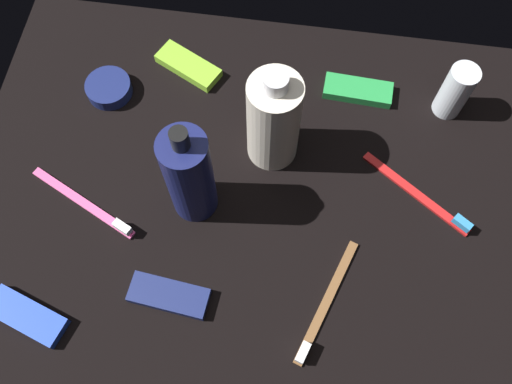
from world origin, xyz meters
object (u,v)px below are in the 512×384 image
at_px(toothbrush_brown, 323,308).
at_px(snack_bar_green, 358,90).
at_px(deodorant_stick, 455,91).
at_px(toothbrush_red, 422,197).
at_px(lotion_bottle, 189,176).
at_px(snack_bar_blue, 27,316).
at_px(snack_bar_navy, 169,296).
at_px(bodywash_bottle, 274,120).
at_px(toothbrush_pink, 88,206).
at_px(snack_bar_lime, 188,66).
at_px(cream_tin_left, 109,88).

height_order(toothbrush_brown, snack_bar_green, toothbrush_brown).
relative_size(deodorant_stick, snack_bar_green, 0.88).
relative_size(toothbrush_red, snack_bar_green, 1.49).
height_order(lotion_bottle, snack_bar_blue, lotion_bottle).
height_order(deodorant_stick, snack_bar_navy, deodorant_stick).
xyz_separation_m(deodorant_stick, snack_bar_blue, (0.53, 0.40, -0.04)).
bearing_deg(bodywash_bottle, snack_bar_blue, 45.85).
distance_m(snack_bar_navy, snack_bar_blue, 0.18).
relative_size(toothbrush_pink, snack_bar_lime, 1.61).
xyz_separation_m(snack_bar_blue, cream_tin_left, (-0.02, -0.35, 0.00)).
xyz_separation_m(lotion_bottle, snack_bar_blue, (0.18, 0.19, -0.08)).
xyz_separation_m(toothbrush_pink, snack_bar_lime, (-0.09, -0.25, 0.00)).
bearing_deg(snack_bar_lime, deodorant_stick, -155.45).
height_order(toothbrush_red, snack_bar_lime, toothbrush_red).
distance_m(deodorant_stick, toothbrush_pink, 0.55).
bearing_deg(snack_bar_green, cream_tin_left, 10.72).
bearing_deg(bodywash_bottle, deodorant_stick, -157.21).
bearing_deg(snack_bar_lime, lotion_bottle, 130.32).
distance_m(lotion_bottle, cream_tin_left, 0.24).
distance_m(toothbrush_brown, snack_bar_navy, 0.20).
distance_m(deodorant_stick, toothbrush_brown, 0.37).
bearing_deg(deodorant_stick, snack_bar_navy, 43.78).
height_order(snack_bar_green, cream_tin_left, cream_tin_left).
relative_size(toothbrush_red, snack_bar_lime, 1.49).
distance_m(bodywash_bottle, toothbrush_pink, 0.29).
height_order(lotion_bottle, cream_tin_left, lotion_bottle).
xyz_separation_m(bodywash_bottle, snack_bar_navy, (0.11, 0.24, -0.07)).
bearing_deg(bodywash_bottle, snack_bar_navy, 66.11).
xyz_separation_m(lotion_bottle, cream_tin_left, (0.17, -0.16, -0.08)).
xyz_separation_m(snack_bar_lime, snack_bar_green, (-0.27, 0.01, 0.00)).
xyz_separation_m(deodorant_stick, snack_bar_green, (0.14, -0.01, -0.04)).
relative_size(deodorant_stick, snack_bar_blue, 0.88).
bearing_deg(snack_bar_navy, bodywash_bottle, -107.96).
relative_size(bodywash_bottle, toothbrush_brown, 1.03).
distance_m(toothbrush_brown, cream_tin_left, 0.46).
height_order(toothbrush_brown, toothbrush_red, same).
xyz_separation_m(toothbrush_brown, snack_bar_lime, (0.25, -0.35, 0.00)).
distance_m(toothbrush_pink, snack_bar_lime, 0.27).
relative_size(toothbrush_red, cream_tin_left, 2.24).
distance_m(bodywash_bottle, cream_tin_left, 0.28).
distance_m(bodywash_bottle, snack_bar_lime, 0.21).
height_order(toothbrush_pink, snack_bar_navy, toothbrush_pink).
bearing_deg(snack_bar_lime, toothbrush_brown, 152.04).
distance_m(bodywash_bottle, deodorant_stick, 0.28).
xyz_separation_m(snack_bar_lime, cream_tin_left, (0.11, 0.06, 0.00)).
xyz_separation_m(lotion_bottle, deodorant_stick, (-0.35, -0.21, -0.04)).
height_order(toothbrush_red, snack_bar_blue, toothbrush_red).
bearing_deg(toothbrush_brown, snack_bar_blue, 9.61).
height_order(toothbrush_brown, snack_bar_navy, toothbrush_brown).
bearing_deg(toothbrush_pink, lotion_bottle, -168.59).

